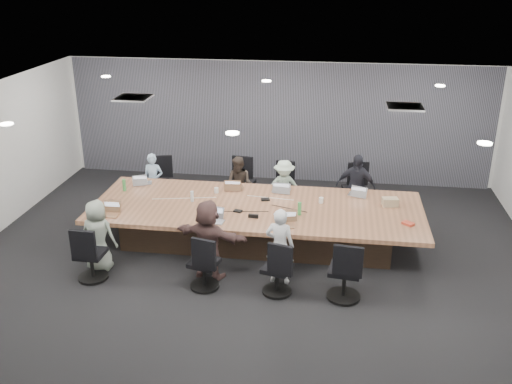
# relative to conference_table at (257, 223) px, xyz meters

# --- Properties ---
(floor) EXTENTS (10.00, 8.00, 0.00)m
(floor) POSITION_rel_conference_table_xyz_m (0.00, -0.50, -0.40)
(floor) COLOR black
(floor) RESTS_ON ground
(ceiling) EXTENTS (10.00, 8.00, 0.00)m
(ceiling) POSITION_rel_conference_table_xyz_m (0.00, -0.50, 2.40)
(ceiling) COLOR white
(ceiling) RESTS_ON wall_back
(wall_back) EXTENTS (10.00, 0.00, 2.80)m
(wall_back) POSITION_rel_conference_table_xyz_m (0.00, 3.50, 1.00)
(wall_back) COLOR silver
(wall_back) RESTS_ON ground
(wall_front) EXTENTS (10.00, 0.00, 2.80)m
(wall_front) POSITION_rel_conference_table_xyz_m (0.00, -4.50, 1.00)
(wall_front) COLOR silver
(wall_front) RESTS_ON ground
(curtain) EXTENTS (9.80, 0.04, 2.80)m
(curtain) POSITION_rel_conference_table_xyz_m (0.00, 3.42, 1.00)
(curtain) COLOR slate
(curtain) RESTS_ON ground
(conference_table) EXTENTS (6.00, 2.20, 0.74)m
(conference_table) POSITION_rel_conference_table_xyz_m (0.00, 0.00, 0.00)
(conference_table) COLOR #3A291D
(conference_table) RESTS_ON ground
(chair_0) EXTENTS (0.61, 0.61, 0.73)m
(chair_0) POSITION_rel_conference_table_xyz_m (-2.40, 1.70, -0.04)
(chair_0) COLOR black
(chair_0) RESTS_ON ground
(chair_1) EXTENTS (0.64, 0.64, 0.85)m
(chair_1) POSITION_rel_conference_table_xyz_m (-0.55, 1.70, 0.02)
(chair_1) COLOR black
(chair_1) RESTS_ON ground
(chair_2) EXTENTS (0.55, 0.55, 0.74)m
(chair_2) POSITION_rel_conference_table_xyz_m (0.37, 1.70, -0.03)
(chair_2) COLOR black
(chair_2) RESTS_ON ground
(chair_3) EXTENTS (0.66, 0.66, 0.82)m
(chair_3) POSITION_rel_conference_table_xyz_m (1.81, 1.70, 0.01)
(chair_3) COLOR black
(chair_3) RESTS_ON ground
(chair_4) EXTENTS (0.53, 0.53, 0.77)m
(chair_4) POSITION_rel_conference_table_xyz_m (-2.49, -1.70, -0.02)
(chair_4) COLOR black
(chair_4) RESTS_ON ground
(chair_5) EXTENTS (0.61, 0.61, 0.74)m
(chair_5) POSITION_rel_conference_table_xyz_m (-0.60, -1.70, -0.03)
(chair_5) COLOR black
(chair_5) RESTS_ON ground
(chair_6) EXTENTS (0.61, 0.61, 0.73)m
(chair_6) POSITION_rel_conference_table_xyz_m (0.56, -1.70, -0.04)
(chair_6) COLOR black
(chair_6) RESTS_ON ground
(chair_7) EXTENTS (0.62, 0.62, 0.83)m
(chair_7) POSITION_rel_conference_table_xyz_m (1.61, -1.70, 0.01)
(chair_7) COLOR black
(chair_7) RESTS_ON ground
(person_0) EXTENTS (0.43, 0.29, 1.17)m
(person_0) POSITION_rel_conference_table_xyz_m (-2.40, 1.35, 0.18)
(person_0) COLOR #9EBDD8
(person_0) RESTS_ON ground
(laptop_0) EXTENTS (0.33, 0.26, 0.02)m
(laptop_0) POSITION_rel_conference_table_xyz_m (-2.40, 0.80, 0.35)
(laptop_0) COLOR #B2B2B7
(laptop_0) RESTS_ON conference_table
(person_1) EXTENTS (0.67, 0.58, 1.19)m
(person_1) POSITION_rel_conference_table_xyz_m (-0.55, 1.35, 0.19)
(person_1) COLOR #392F28
(person_1) RESTS_ON ground
(laptop_1) EXTENTS (0.34, 0.25, 0.02)m
(laptop_1) POSITION_rel_conference_table_xyz_m (-0.55, 0.80, 0.35)
(laptop_1) COLOR #8C6647
(laptop_1) RESTS_ON conference_table
(person_2) EXTENTS (0.84, 0.60, 1.17)m
(person_2) POSITION_rel_conference_table_xyz_m (0.37, 1.35, 0.18)
(person_2) COLOR #B4CFB7
(person_2) RESTS_ON ground
(laptop_2) EXTENTS (0.36, 0.26, 0.02)m
(laptop_2) POSITION_rel_conference_table_xyz_m (0.37, 0.80, 0.35)
(laptop_2) COLOR #B2B2B7
(laptop_2) RESTS_ON conference_table
(person_3) EXTENTS (0.85, 0.49, 1.37)m
(person_3) POSITION_rel_conference_table_xyz_m (1.81, 1.35, 0.28)
(person_3) COLOR #21222A
(person_3) RESTS_ON ground
(laptop_3) EXTENTS (0.34, 0.27, 0.02)m
(laptop_3) POSITION_rel_conference_table_xyz_m (1.81, 0.80, 0.35)
(laptop_3) COLOR #B2B2B7
(laptop_3) RESTS_ON conference_table
(person_4) EXTENTS (0.63, 0.44, 1.25)m
(person_4) POSITION_rel_conference_table_xyz_m (-2.49, -1.35, 0.22)
(person_4) COLOR gray
(person_4) RESTS_ON ground
(laptop_4) EXTENTS (0.31, 0.21, 0.02)m
(laptop_4) POSITION_rel_conference_table_xyz_m (-2.49, -0.80, 0.35)
(laptop_4) COLOR #8C6647
(laptop_4) RESTS_ON conference_table
(person_5) EXTENTS (1.33, 0.71, 1.36)m
(person_5) POSITION_rel_conference_table_xyz_m (-0.60, -1.35, 0.28)
(person_5) COLOR brown
(person_5) RESTS_ON ground
(laptop_5) EXTENTS (0.31, 0.24, 0.02)m
(laptop_5) POSITION_rel_conference_table_xyz_m (-0.60, -0.80, 0.35)
(laptop_5) COLOR #B2B2B7
(laptop_5) RESTS_ON conference_table
(person_6) EXTENTS (0.52, 0.38, 1.30)m
(person_6) POSITION_rel_conference_table_xyz_m (0.56, -1.35, 0.25)
(person_6) COLOR silver
(person_6) RESTS_ON ground
(laptop_6) EXTENTS (0.40, 0.32, 0.02)m
(laptop_6) POSITION_rel_conference_table_xyz_m (0.56, -0.80, 0.35)
(laptop_6) COLOR #8C6647
(laptop_6) RESTS_ON conference_table
(bottle_green_left) EXTENTS (0.08, 0.08, 0.23)m
(bottle_green_left) POSITION_rel_conference_table_xyz_m (-2.65, 0.36, 0.46)
(bottle_green_left) COLOR #439B4A
(bottle_green_left) RESTS_ON conference_table
(bottle_green_right) EXTENTS (0.08, 0.08, 0.24)m
(bottle_green_right) POSITION_rel_conference_table_xyz_m (0.80, -0.29, 0.46)
(bottle_green_right) COLOR #439B4A
(bottle_green_right) RESTS_ON conference_table
(bottle_clear) EXTENTS (0.07, 0.07, 0.20)m
(bottle_clear) POSITION_rel_conference_table_xyz_m (-1.22, 0.03, 0.44)
(bottle_clear) COLOR silver
(bottle_clear) RESTS_ON conference_table
(cup_white_far) EXTENTS (0.08, 0.08, 0.10)m
(cup_white_far) POSITION_rel_conference_table_xyz_m (-0.86, 0.51, 0.39)
(cup_white_far) COLOR white
(cup_white_far) RESTS_ON conference_table
(cup_white_near) EXTENTS (0.08, 0.08, 0.10)m
(cup_white_near) POSITION_rel_conference_table_xyz_m (1.16, 0.30, 0.39)
(cup_white_near) COLOR white
(cup_white_near) RESTS_ON conference_table
(mug_brown) EXTENTS (0.11, 0.11, 0.10)m
(mug_brown) POSITION_rel_conference_table_xyz_m (-2.65, -0.33, 0.39)
(mug_brown) COLOR brown
(mug_brown) RESTS_ON conference_table
(mic_left) EXTENTS (0.17, 0.14, 0.03)m
(mic_left) POSITION_rel_conference_table_xyz_m (-0.29, -0.32, 0.35)
(mic_left) COLOR black
(mic_left) RESTS_ON conference_table
(mic_right) EXTENTS (0.18, 0.14, 0.03)m
(mic_right) POSITION_rel_conference_table_xyz_m (0.12, 0.28, 0.35)
(mic_right) COLOR black
(mic_right) RESTS_ON conference_table
(stapler) EXTENTS (0.18, 0.06, 0.07)m
(stapler) POSITION_rel_conference_table_xyz_m (0.02, -0.53, 0.37)
(stapler) COLOR black
(stapler) RESTS_ON conference_table
(canvas_bag) EXTENTS (0.30, 0.21, 0.15)m
(canvas_bag) POSITION_rel_conference_table_xyz_m (2.40, 0.34, 0.41)
(canvas_bag) COLOR tan
(canvas_bag) RESTS_ON conference_table
(snack_packet) EXTENTS (0.22, 0.22, 0.04)m
(snack_packet) POSITION_rel_conference_table_xyz_m (2.65, -0.43, 0.36)
(snack_packet) COLOR #C03C26
(snack_packet) RESTS_ON conference_table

